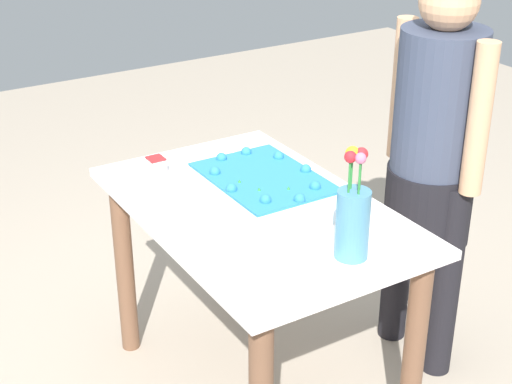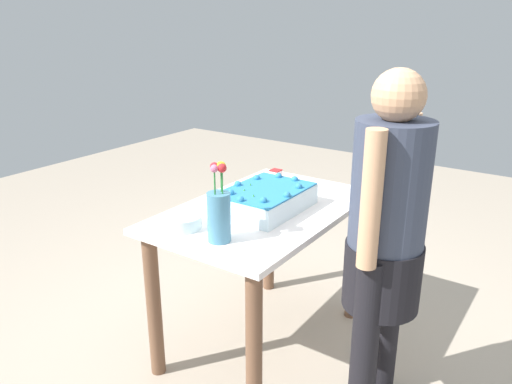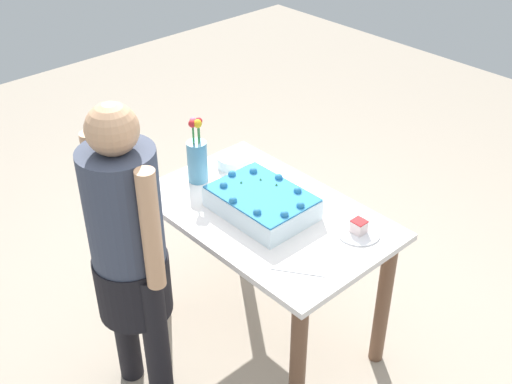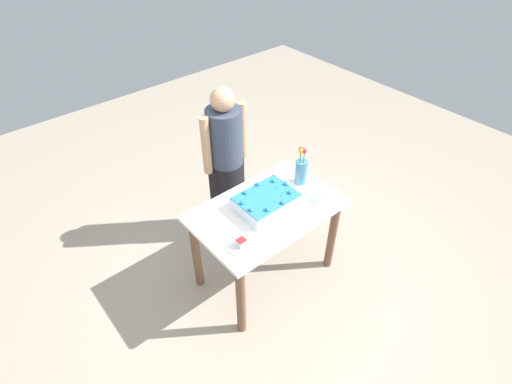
{
  "view_description": "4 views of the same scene",
  "coord_description": "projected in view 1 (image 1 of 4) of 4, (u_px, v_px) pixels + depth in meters",
  "views": [
    {
      "loc": [
        1.96,
        -1.2,
        1.94
      ],
      "look_at": [
        -0.06,
        0.03,
        0.79
      ],
      "focal_mm": 55.0,
      "sensor_mm": 36.0,
      "label": 1
    },
    {
      "loc": [
        1.91,
        1.27,
        1.65
      ],
      "look_at": [
        0.05,
        -0.01,
        0.87
      ],
      "focal_mm": 35.0,
      "sensor_mm": 36.0,
      "label": 2
    },
    {
      "loc": [
        -1.73,
        1.66,
        2.46
      ],
      "look_at": [
        0.0,
        0.07,
        0.91
      ],
      "focal_mm": 45.0,
      "sensor_mm": 36.0,
      "label": 3
    },
    {
      "loc": [
        -1.52,
        -1.66,
        2.83
      ],
      "look_at": [
        -0.04,
        0.08,
        0.91
      ],
      "focal_mm": 28.0,
      "sensor_mm": 36.0,
      "label": 4
    }
  ],
  "objects": [
    {
      "name": "dining_table",
      "position": [
        256.0,
        247.0,
        2.65
      ],
      "size": [
        1.14,
        0.73,
        0.77
      ],
      "color": "white",
      "rests_on": "ground_plane"
    },
    {
      "name": "sheet_cake",
      "position": [
        264.0,
        191.0,
        2.56
      ],
      "size": [
        0.45,
        0.33,
        0.13
      ],
      "color": "white",
      "rests_on": "dining_table"
    },
    {
      "name": "serving_plate_with_slice",
      "position": [
        156.0,
        171.0,
        2.79
      ],
      "size": [
        0.19,
        0.19,
        0.07
      ],
      "color": "white",
      "rests_on": "dining_table"
    },
    {
      "name": "cake_knife",
      "position": [
        247.0,
        153.0,
        2.97
      ],
      "size": [
        0.19,
        0.14,
        0.0
      ],
      "primitive_type": "cube",
      "rotation": [
        0.0,
        0.0,
        3.74
      ],
      "color": "silver",
      "rests_on": "dining_table"
    },
    {
      "name": "flower_vase",
      "position": [
        353.0,
        218.0,
        2.23
      ],
      "size": [
        0.1,
        0.1,
        0.34
      ],
      "color": "teal",
      "rests_on": "dining_table"
    },
    {
      "name": "fruit_bowl",
      "position": [
        285.0,
        266.0,
        2.18
      ],
      "size": [
        0.17,
        0.17,
        0.06
      ],
      "primitive_type": "cylinder",
      "color": "silver",
      "rests_on": "dining_table"
    },
    {
      "name": "person_standing",
      "position": [
        433.0,
        154.0,
        2.77
      ],
      "size": [
        0.45,
        0.31,
        1.49
      ],
      "rotation": [
        0.0,
        0.0,
        -1.57
      ],
      "color": "black",
      "rests_on": "ground_plane"
    }
  ]
}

